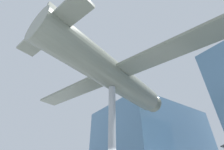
{
  "coord_description": "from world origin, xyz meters",
  "views": [
    {
      "loc": [
        7.59,
        -5.23,
        1.42
      ],
      "look_at": [
        0.0,
        0.0,
        7.4
      ],
      "focal_mm": 24.0,
      "sensor_mm": 36.0,
      "label": 1
    }
  ],
  "objects": [
    {
      "name": "glass_pavilion_left",
      "position": [
        -9.22,
        13.68,
        4.82
      ],
      "size": [
        11.44,
        15.27,
        10.22
      ],
      "color": "slate",
      "rests_on": "ground_plane"
    },
    {
      "name": "support_pylon_central",
      "position": [
        0.0,
        0.0,
        3.19
      ],
      "size": [
        0.46,
        0.46,
        6.38
      ],
      "color": "#999EA3",
      "rests_on": "ground_plane"
    },
    {
      "name": "suspended_airplane",
      "position": [
        -0.09,
        0.27,
        7.41
      ],
      "size": [
        16.53,
        13.29,
        2.93
      ],
      "rotation": [
        0.0,
        0.0,
        0.3
      ],
      "color": "slate",
      "rests_on": "support_pylon_central"
    }
  ]
}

